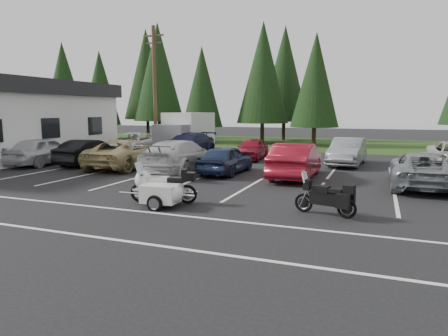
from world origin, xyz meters
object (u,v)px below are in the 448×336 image
car_far_0 (133,143)px  touring_motorcycle (163,182)px  car_near_1 (90,152)px  car_near_2 (127,154)px  car_near_6 (423,170)px  cargo_trailer (161,196)px  car_far_2 (252,149)px  box_truck (183,133)px  car_far_1 (188,145)px  car_near_4 (226,159)px  adventure_motorcycle (325,194)px  car_near_3 (180,156)px  utility_pole (155,87)px  car_near_0 (44,151)px  car_near_5 (296,161)px  car_far_3 (348,152)px

car_far_0 → touring_motorcycle: 16.01m
touring_motorcycle → car_far_0: bearing=114.7°
car_near_1 → car_near_2: car_near_2 is taller
car_near_6 → cargo_trailer: (-7.94, -6.72, -0.33)m
car_far_2 → cargo_trailer: 13.15m
box_truck → car_far_1: box_truck is taller
car_near_2 → car_far_1: bearing=-100.7°
car_near_4 → car_far_2: (-0.54, 5.87, -0.02)m
car_near_6 → touring_motorcycle: car_near_6 is taller
car_near_6 → adventure_motorcycle: (-3.05, -5.79, -0.08)m
car_far_0 → touring_motorcycle: car_far_0 is taller
adventure_motorcycle → car_near_3: bearing=155.8°
car_near_2 → adventure_motorcycle: size_ratio=2.64×
car_near_3 → car_far_2: (1.70, 6.37, -0.14)m
car_near_2 → car_far_0: size_ratio=1.00×
cargo_trailer → adventure_motorcycle: adventure_motorcycle is taller
utility_pole → car_near_2: size_ratio=1.67×
car_near_2 → car_near_1: bearing=-8.9°
car_near_0 → car_far_0: car_near_0 is taller
box_truck → car_near_6: box_truck is taller
car_near_3 → car_near_5: bearing=-177.3°
car_near_1 → car_far_0: car_far_0 is taller
utility_pole → car_near_4: (8.42, -7.61, -4.01)m
car_near_4 → car_far_1: car_far_1 is taller
car_near_5 → car_far_3: 5.70m
car_far_0 → touring_motorcycle: (9.73, -12.71, -0.06)m
touring_motorcycle → utility_pole: bearing=108.8°
utility_pole → adventure_motorcycle: bearing=-45.0°
utility_pole → car_near_2: bearing=-70.3°
adventure_motorcycle → car_near_2: bearing=163.3°
car_far_3 → touring_motorcycle: (-4.92, -11.96, -0.07)m
cargo_trailer → car_far_2: bearing=91.1°
car_near_1 → car_far_2: car_near_1 is taller
car_far_1 → touring_motorcycle: car_far_1 is taller
car_far_2 → car_near_5: bearing=-59.1°
car_near_4 → cargo_trailer: bearing=95.8°
car_near_5 → adventure_motorcycle: car_near_5 is taller
cargo_trailer → car_far_0: bearing=123.1°
touring_motorcycle → cargo_trailer: 0.72m
car_far_1 → box_truck: bearing=124.4°
car_near_4 → car_near_5: size_ratio=0.84×
box_truck → car_near_0: (-4.32, -8.76, -0.67)m
car_near_5 → touring_motorcycle: car_near_5 is taller
car_near_1 → car_far_2: (7.78, 5.64, -0.05)m
utility_pole → car_near_1: 8.38m
car_near_0 → car_near_6: (19.26, 0.14, -0.08)m
car_near_4 → touring_motorcycle: 6.64m
car_near_2 → car_far_1: car_far_1 is taller
car_far_3 → utility_pole: bearing=175.0°
car_near_6 → car_far_1: size_ratio=0.94×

